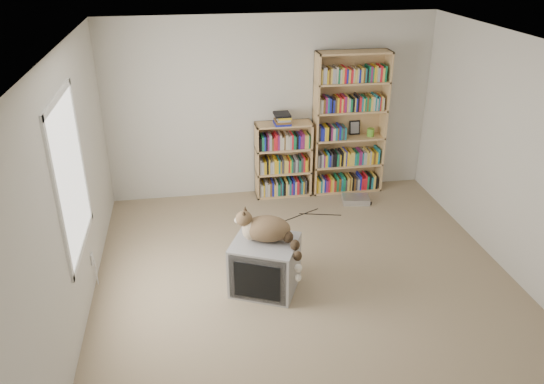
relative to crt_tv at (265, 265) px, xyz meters
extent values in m
cube|color=tan|center=(0.45, -0.14, -0.28)|extent=(4.50, 5.00, 0.01)
cube|color=beige|center=(0.45, 2.36, 0.97)|extent=(4.50, 0.02, 2.50)
cube|color=beige|center=(0.45, -2.64, 0.97)|extent=(4.50, 0.02, 2.50)
cube|color=beige|center=(-1.80, -0.14, 0.97)|extent=(0.02, 5.00, 2.50)
cube|color=beige|center=(2.70, -0.14, 0.97)|extent=(0.02, 5.00, 2.50)
cube|color=white|center=(0.45, -0.14, 2.22)|extent=(4.50, 5.00, 0.02)
cube|color=white|center=(-1.79, 0.06, 1.12)|extent=(0.02, 1.22, 1.52)
cube|color=#9A9A9C|center=(0.00, -0.01, 0.00)|extent=(0.83, 0.80, 0.56)
cube|color=black|center=(-0.12, -0.26, 0.00)|extent=(0.55, 0.27, 0.52)
cube|color=black|center=(-0.12, -0.28, -0.01)|extent=(0.44, 0.21, 0.39)
cube|color=black|center=(0.05, 0.11, -0.01)|extent=(0.49, 0.45, 0.34)
ellipsoid|color=#3B2B18|center=(0.03, 0.03, 0.41)|extent=(0.54, 0.42, 0.26)
ellipsoid|color=#3B2B18|center=(0.15, 0.00, 0.40)|extent=(0.27, 0.28, 0.20)
ellipsoid|color=tan|center=(-0.14, 0.05, 0.40)|extent=(0.23, 0.23, 0.22)
ellipsoid|color=#3B2B18|center=(-0.20, 0.08, 0.53)|extent=(0.20, 0.20, 0.16)
sphere|color=beige|center=(-0.27, 0.09, 0.50)|extent=(0.08, 0.08, 0.07)
cone|color=black|center=(-0.21, 0.04, 0.60)|extent=(0.08, 0.09, 0.08)
cone|color=black|center=(-0.18, 0.13, 0.60)|extent=(0.08, 0.09, 0.08)
cube|color=tan|center=(1.05, 2.20, 0.73)|extent=(0.02, 0.30, 2.02)
cube|color=tan|center=(2.03, 2.20, 0.73)|extent=(0.02, 0.30, 2.02)
cube|color=tan|center=(1.54, 2.34, 0.73)|extent=(1.01, 0.03, 2.02)
cube|color=tan|center=(1.54, 2.20, 1.72)|extent=(1.01, 0.30, 0.03)
cube|color=tan|center=(1.54, 2.20, -0.27)|extent=(1.01, 0.30, 0.03)
cube|color=tan|center=(1.54, 2.20, 0.13)|extent=(1.01, 0.30, 0.03)
cube|color=tan|center=(1.54, 2.20, 0.53)|extent=(1.01, 0.30, 0.02)
cube|color=tan|center=(1.54, 2.20, 0.93)|extent=(1.01, 0.30, 0.02)
cube|color=tan|center=(1.54, 2.20, 1.32)|extent=(1.01, 0.30, 0.02)
cube|color=red|center=(1.54, 2.20, -0.16)|extent=(0.93, 0.24, 0.19)
cube|color=#1921A7|center=(1.54, 2.20, 0.24)|extent=(0.93, 0.24, 0.19)
cube|color=#15784A|center=(1.54, 2.20, 0.64)|extent=(0.93, 0.24, 0.19)
cube|color=beige|center=(1.54, 2.20, 1.03)|extent=(0.93, 0.24, 0.19)
cube|color=black|center=(1.54, 2.20, 1.43)|extent=(0.93, 0.24, 0.19)
cube|color=tan|center=(0.22, 2.20, 0.26)|extent=(0.03, 0.30, 1.07)
cube|color=tan|center=(0.98, 2.20, 0.26)|extent=(0.02, 0.30, 1.07)
cube|color=tan|center=(0.60, 2.34, 0.26)|extent=(0.78, 0.03, 1.07)
cube|color=tan|center=(0.60, 2.20, 0.78)|extent=(0.78, 0.30, 0.02)
cube|color=tan|center=(0.60, 2.20, -0.27)|extent=(0.78, 0.30, 0.03)
cube|color=tan|center=(0.60, 2.20, 0.08)|extent=(0.78, 0.30, 0.03)
cube|color=tan|center=(0.60, 2.20, 0.43)|extent=(0.78, 0.30, 0.02)
cube|color=red|center=(0.60, 2.20, -0.16)|extent=(0.70, 0.24, 0.19)
cube|color=#1921A7|center=(0.60, 2.20, 0.19)|extent=(0.70, 0.24, 0.19)
cube|color=#15784A|center=(0.60, 2.20, 0.54)|extent=(0.70, 0.24, 0.19)
cube|color=red|center=(0.58, 2.16, 0.87)|extent=(0.22, 0.29, 0.15)
cylinder|color=#65B132|center=(1.85, 2.20, 0.60)|extent=(0.10, 0.10, 0.11)
cube|color=black|center=(1.65, 2.30, 0.64)|extent=(0.15, 0.05, 0.20)
cube|color=#B9B9BE|center=(1.56, 1.77, -0.24)|extent=(0.41, 0.32, 0.08)
cube|color=silver|center=(-1.79, 0.34, 0.04)|extent=(0.01, 0.08, 0.13)
camera|label=1|loc=(-0.70, -4.61, 3.09)|focal=35.00mm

